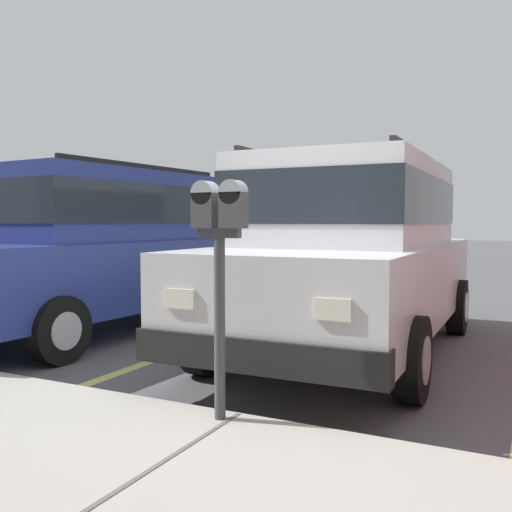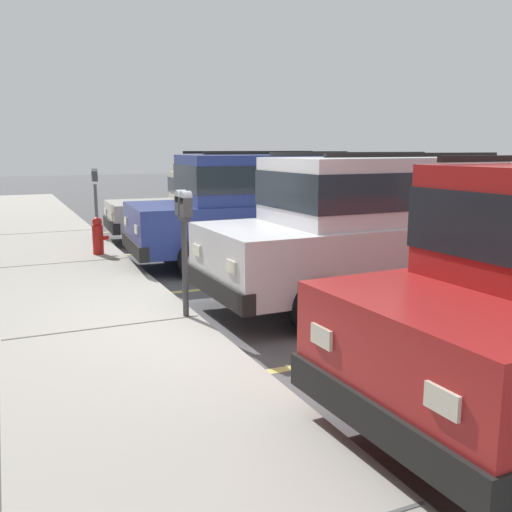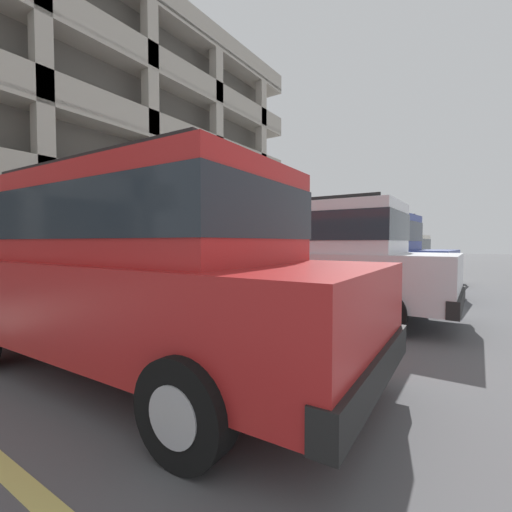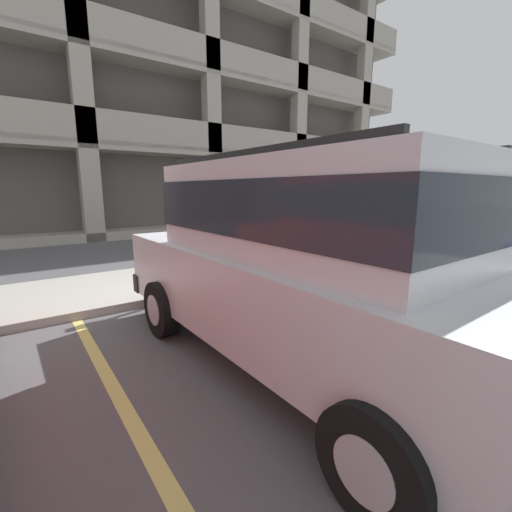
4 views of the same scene
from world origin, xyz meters
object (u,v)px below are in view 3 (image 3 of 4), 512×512
object	(u,v)px
silver_suv	(313,254)
dark_hatchback	(354,251)
red_sedan	(143,264)
fire_hydrant	(288,267)
parking_meter_near	(204,246)
blue_coupe	(387,257)
parking_meter_far	(321,247)

from	to	relation	value
silver_suv	dark_hatchback	xyz separation A→B (m)	(3.13, 0.27, 0.00)
red_sedan	fire_hydrant	world-z (taller)	red_sedan
red_sedan	parking_meter_near	size ratio (longest dim) A/B	3.24
silver_suv	red_sedan	xyz separation A→B (m)	(-3.53, 0.28, 0.00)
dark_hatchback	blue_coupe	distance (m)	3.21
silver_suv	dark_hatchback	bearing A→B (deg)	4.13
silver_suv	red_sedan	bearing A→B (deg)	174.66
blue_coupe	parking_meter_far	size ratio (longest dim) A/B	2.96
silver_suv	parking_meter_near	bearing A→B (deg)	88.76
dark_hatchback	parking_meter_far	size ratio (longest dim) A/B	3.16
silver_suv	blue_coupe	distance (m)	6.34
red_sedan	dark_hatchback	world-z (taller)	same
silver_suv	parking_meter_near	world-z (taller)	silver_suv
parking_meter_near	fire_hydrant	distance (m)	4.62
silver_suv	dark_hatchback	world-z (taller)	same
blue_coupe	parking_meter_near	bearing A→B (deg)	161.10
parking_meter_far	fire_hydrant	world-z (taller)	parking_meter_far
parking_meter_far	blue_coupe	bearing A→B (deg)	-96.31
blue_coupe	parking_meter_far	bearing A→B (deg)	86.85
parking_meter_far	fire_hydrant	distance (m)	2.18
red_sedan	blue_coupe	bearing A→B (deg)	-2.87
red_sedan	fire_hydrant	bearing A→B (deg)	16.49
parking_meter_near	fire_hydrant	size ratio (longest dim) A/B	2.14
fire_hydrant	blue_coupe	bearing A→B (deg)	-58.25
silver_suv	parking_meter_far	world-z (taller)	silver_suv
silver_suv	parking_meter_far	distance (m)	7.14
blue_coupe	parking_meter_near	distance (m)	6.82
red_sedan	fire_hydrant	distance (m)	8.57
silver_suv	parking_meter_near	xyz separation A→B (m)	(0.02, 2.71, 0.14)
red_sedan	dark_hatchback	size ratio (longest dim) A/B	0.99
dark_hatchback	fire_hydrant	bearing A→B (deg)	65.70
silver_suv	red_sedan	distance (m)	3.55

